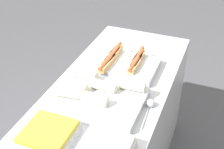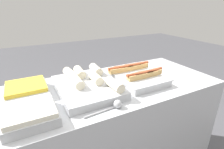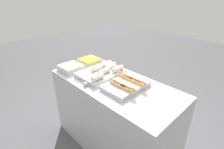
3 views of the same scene
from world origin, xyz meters
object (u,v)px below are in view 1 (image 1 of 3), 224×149
(tray_wraps, at_px, (98,97))
(serving_spoon_near, at_px, (150,105))
(tray_hotdogs, at_px, (123,64))
(tray_side_back, at_px, (48,135))

(tray_wraps, height_order, serving_spoon_near, tray_wraps)
(tray_hotdogs, height_order, tray_side_back, tray_hotdogs)
(tray_side_back, height_order, serving_spoon_near, tray_side_back)
(tray_hotdogs, xyz_separation_m, tray_side_back, (-0.75, 0.12, -0.00))
(tray_side_back, bearing_deg, tray_wraps, -16.50)
(tray_hotdogs, relative_size, tray_side_back, 1.79)
(tray_wraps, xyz_separation_m, tray_side_back, (-0.37, 0.11, -0.00))
(serving_spoon_near, bearing_deg, tray_hotdogs, 40.33)
(tray_hotdogs, distance_m, serving_spoon_near, 0.43)
(tray_wraps, bearing_deg, tray_side_back, 163.50)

